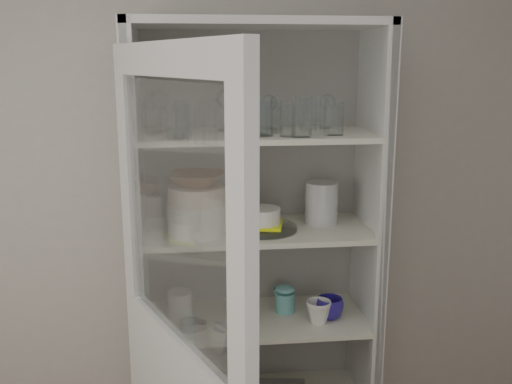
% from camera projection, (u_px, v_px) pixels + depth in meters
% --- Properties ---
extents(wall_back, '(3.60, 0.02, 2.60)m').
position_uv_depth(wall_back, '(207.00, 206.00, 2.58)').
color(wall_back, beige).
rests_on(wall_back, ground).
extents(pantry_cabinet, '(1.00, 0.45, 2.10)m').
position_uv_depth(pantry_cabinet, '(254.00, 293.00, 2.53)').
color(pantry_cabinet, beige).
rests_on(pantry_cabinet, floor).
extents(tumbler_0, '(0.09, 0.09, 0.14)m').
position_uv_depth(tumbler_0, '(176.00, 119.00, 2.11)').
color(tumbler_0, silver).
rests_on(tumbler_0, shelf_glass).
extents(tumbler_1, '(0.09, 0.09, 0.14)m').
position_uv_depth(tumbler_1, '(183.00, 119.00, 2.13)').
color(tumbler_1, silver).
rests_on(tumbler_1, shelf_glass).
extents(tumbler_2, '(0.09, 0.09, 0.15)m').
position_uv_depth(tumbler_2, '(263.00, 117.00, 2.17)').
color(tumbler_2, silver).
rests_on(tumbler_2, shelf_glass).
extents(tumbler_3, '(0.09, 0.09, 0.15)m').
position_uv_depth(tumbler_3, '(302.00, 117.00, 2.15)').
color(tumbler_3, silver).
rests_on(tumbler_3, shelf_glass).
extents(tumbler_4, '(0.08, 0.08, 0.15)m').
position_uv_depth(tumbler_4, '(318.00, 117.00, 2.16)').
color(tumbler_4, silver).
rests_on(tumbler_4, shelf_glass).
extents(tumbler_5, '(0.07, 0.07, 0.13)m').
position_uv_depth(tumbler_5, '(288.00, 120.00, 2.17)').
color(tumbler_5, silver).
rests_on(tumbler_5, shelf_glass).
extents(tumbler_6, '(0.07, 0.07, 0.13)m').
position_uv_depth(tumbler_6, '(336.00, 118.00, 2.21)').
color(tumbler_6, silver).
rests_on(tumbler_6, shelf_glass).
extents(tumbler_7, '(0.08, 0.08, 0.13)m').
position_uv_depth(tumbler_7, '(153.00, 118.00, 2.24)').
color(tumbler_7, silver).
rests_on(tumbler_7, shelf_glass).
extents(tumbler_8, '(0.07, 0.07, 0.13)m').
position_uv_depth(tumbler_8, '(182.00, 118.00, 2.26)').
color(tumbler_8, silver).
rests_on(tumbler_8, shelf_glass).
extents(tumbler_9, '(0.08, 0.08, 0.14)m').
position_uv_depth(tumbler_9, '(249.00, 115.00, 2.30)').
color(tumbler_9, silver).
rests_on(tumbler_9, shelf_glass).
extents(tumbler_10, '(0.08, 0.08, 0.13)m').
position_uv_depth(tumbler_10, '(274.00, 116.00, 2.30)').
color(tumbler_10, silver).
rests_on(tumbler_10, shelf_glass).
extents(tumbler_11, '(0.07, 0.07, 0.13)m').
position_uv_depth(tumbler_11, '(309.00, 115.00, 2.33)').
color(tumbler_11, silver).
rests_on(tumbler_11, shelf_glass).
extents(goblet_0, '(0.08, 0.08, 0.19)m').
position_uv_depth(goblet_0, '(160.00, 109.00, 2.32)').
color(goblet_0, silver).
rests_on(goblet_0, shelf_glass).
extents(goblet_1, '(0.08, 0.08, 0.19)m').
position_uv_depth(goblet_1, '(226.00, 108.00, 2.34)').
color(goblet_1, silver).
rests_on(goblet_1, shelf_glass).
extents(goblet_2, '(0.07, 0.07, 0.16)m').
position_uv_depth(goblet_2, '(269.00, 110.00, 2.39)').
color(goblet_2, silver).
rests_on(goblet_2, shelf_glass).
extents(goblet_3, '(0.07, 0.07, 0.16)m').
position_uv_depth(goblet_3, '(327.00, 109.00, 2.43)').
color(goblet_3, silver).
rests_on(goblet_3, shelf_glass).
extents(plate_stack_front, '(0.25, 0.25, 0.13)m').
position_uv_depth(plate_stack_front, '(198.00, 218.00, 2.30)').
color(plate_stack_front, white).
rests_on(plate_stack_front, shelf_plates).
extents(plate_stack_back, '(0.20, 0.20, 0.11)m').
position_uv_depth(plate_stack_back, '(191.00, 210.00, 2.45)').
color(plate_stack_back, white).
rests_on(plate_stack_back, shelf_plates).
extents(cream_bowl, '(0.31, 0.31, 0.07)m').
position_uv_depth(cream_bowl, '(197.00, 194.00, 2.28)').
color(cream_bowl, beige).
rests_on(cream_bowl, plate_stack_front).
extents(terracotta_bowl, '(0.26, 0.26, 0.05)m').
position_uv_depth(terracotta_bowl, '(197.00, 179.00, 2.26)').
color(terracotta_bowl, brown).
rests_on(terracotta_bowl, cream_bowl).
extents(glass_platter, '(0.37, 0.37, 0.02)m').
position_uv_depth(glass_platter, '(262.00, 228.00, 2.36)').
color(glass_platter, silver).
rests_on(glass_platter, shelf_plates).
extents(yellow_trivet, '(0.19, 0.19, 0.01)m').
position_uv_depth(yellow_trivet, '(262.00, 225.00, 2.36)').
color(yellow_trivet, '#FFFB17').
rests_on(yellow_trivet, glass_platter).
extents(white_ramekin, '(0.17, 0.17, 0.07)m').
position_uv_depth(white_ramekin, '(262.00, 216.00, 2.35)').
color(white_ramekin, white).
rests_on(white_ramekin, yellow_trivet).
extents(grey_bowl_stack, '(0.14, 0.14, 0.18)m').
position_uv_depth(grey_bowl_stack, '(321.00, 203.00, 2.44)').
color(grey_bowl_stack, '#BCBCBC').
rests_on(grey_bowl_stack, shelf_plates).
extents(mug_blue, '(0.14, 0.14, 0.09)m').
position_uv_depth(mug_blue, '(330.00, 308.00, 2.45)').
color(mug_blue, navy).
rests_on(mug_blue, shelf_mugs).
extents(mug_teal, '(0.12, 0.12, 0.09)m').
position_uv_depth(mug_teal, '(283.00, 298.00, 2.56)').
color(mug_teal, teal).
rests_on(mug_teal, shelf_mugs).
extents(mug_white, '(0.13, 0.13, 0.10)m').
position_uv_depth(mug_white, '(318.00, 312.00, 2.40)').
color(mug_white, white).
rests_on(mug_white, shelf_mugs).
extents(teal_jar, '(0.09, 0.09, 0.11)m').
position_uv_depth(teal_jar, '(285.00, 300.00, 2.51)').
color(teal_jar, teal).
rests_on(teal_jar, shelf_mugs).
extents(measuring_cups, '(0.09, 0.09, 0.04)m').
position_uv_depth(measuring_cups, '(190.00, 325.00, 2.35)').
color(measuring_cups, '#A9A8AF').
rests_on(measuring_cups, shelf_mugs).
extents(white_canister, '(0.13, 0.13, 0.12)m').
position_uv_depth(white_canister, '(180.00, 305.00, 2.44)').
color(white_canister, white).
rests_on(white_canister, shelf_mugs).
extents(tumbler_12, '(0.06, 0.06, 0.13)m').
position_uv_depth(tumbler_12, '(260.00, 118.00, 2.23)').
color(tumbler_12, silver).
rests_on(tumbler_12, shelf_glass).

